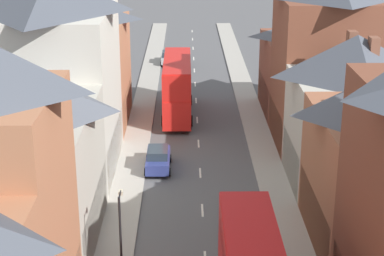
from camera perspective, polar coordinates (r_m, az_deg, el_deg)
The scene contains 9 objects.
pavement_left at distance 54.52m, azimuth -4.83°, elevation -0.59°, with size 2.20×104.00×0.14m, color #A8A399.
pavement_right at distance 54.72m, azimuth 5.89°, elevation -0.55°, with size 2.20×104.00×0.14m, color #A8A399.
centre_line_dashes at distance 52.53m, azimuth 0.58°, elevation -1.39°, with size 0.14×97.80×0.01m.
terrace_row_left at distance 34.12m, azimuth -16.09°, elevation -2.96°, with size 8.00×58.08×14.66m.
double_decker_bus_lead at distance 58.56m, azimuth -1.33°, elevation 3.73°, with size 2.74×10.80×5.30m.
car_near_blue at distance 47.35m, azimuth -3.04°, elevation -2.73°, with size 1.90×4.20×1.70m.
car_near_silver at distance 76.88m, azimuth -1.16°, elevation 6.03°, with size 1.90×4.22×1.60m.
car_parked_left_a at distance 78.45m, azimuth -2.10°, elevation 6.29°, with size 1.90×3.98×1.59m.
street_lamp at distance 31.97m, azimuth -6.34°, elevation -9.66°, with size 0.20×1.12×5.50m.
Camera 1 is at (-1.07, -13.04, 18.79)m, focal length 60.00 mm.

